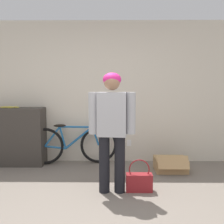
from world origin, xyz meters
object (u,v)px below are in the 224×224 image
(person, at_px, (112,123))
(handbag, at_px, (139,181))
(banana, at_px, (10,107))
(cardboard_box, at_px, (170,164))
(bicycle, at_px, (72,144))

(person, distance_m, handbag, 0.89)
(banana, xyz_separation_m, handbag, (2.21, -1.17, -0.91))
(person, xyz_separation_m, cardboard_box, (0.98, 0.88, -0.84))
(bicycle, distance_m, banana, 1.29)
(person, relative_size, bicycle, 0.98)
(person, distance_m, cardboard_box, 1.56)
(bicycle, distance_m, handbag, 1.67)
(cardboard_box, bearing_deg, person, -137.99)
(cardboard_box, bearing_deg, handbag, -125.47)
(bicycle, relative_size, handbag, 3.69)
(bicycle, bearing_deg, banana, 176.41)
(bicycle, bearing_deg, cardboard_box, -18.45)
(handbag, relative_size, cardboard_box, 0.85)
(banana, bearing_deg, person, -33.10)
(person, xyz_separation_m, handbag, (0.37, 0.03, -0.81))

